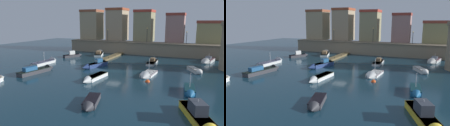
# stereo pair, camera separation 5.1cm
# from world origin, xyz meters

# --- Properties ---
(ground_plane) EXTENTS (114.26, 114.26, 0.00)m
(ground_plane) POSITION_xyz_m (0.00, 0.00, 0.00)
(ground_plane) COLOR #112D3D
(quay_wall) EXTENTS (43.78, 3.82, 3.31)m
(quay_wall) POSITION_xyz_m (0.00, 20.80, 1.67)
(quay_wall) COLOR gray
(quay_wall) RESTS_ON ground
(old_town_backdrop) EXTENTS (41.19, 6.13, 9.60)m
(old_town_backdrop) POSITION_xyz_m (-3.60, 25.16, 7.39)
(old_town_backdrop) COLOR tan
(old_town_backdrop) RESTS_ON ground
(pier_dock) EXTENTS (1.68, 11.82, 0.70)m
(pier_dock) POSITION_xyz_m (-5.85, 13.13, 0.21)
(pier_dock) COLOR brown
(pier_dock) RESTS_ON ground
(quay_lamp_0) EXTENTS (0.32, 0.32, 3.34)m
(quay_lamp_0) POSITION_xyz_m (-10.68, 20.80, 5.54)
(quay_lamp_0) COLOR black
(quay_lamp_0) RESTS_ON quay_wall
(quay_lamp_1) EXTENTS (0.32, 0.32, 3.89)m
(quay_lamp_1) POSITION_xyz_m (0.83, 20.80, 5.86)
(quay_lamp_1) COLOR black
(quay_lamp_1) RESTS_ON quay_wall
(quay_lamp_2) EXTENTS (0.32, 0.32, 3.09)m
(quay_lamp_2) POSITION_xyz_m (10.83, 20.80, 5.39)
(quay_lamp_2) COLOR black
(quay_lamp_2) RESTS_ON quay_wall
(moored_boat_0) EXTENTS (2.46, 7.51, 1.72)m
(moored_boat_0) POSITION_xyz_m (-11.49, -6.69, 0.45)
(moored_boat_0) COLOR #333338
(moored_boat_0) RESTS_ON ground
(moored_boat_1) EXTENTS (4.23, 7.55, 1.84)m
(moored_boat_1) POSITION_xyz_m (-10.66, 15.41, 0.39)
(moored_boat_1) COLOR white
(moored_boat_1) RESTS_ON ground
(moored_boat_2) EXTENTS (2.09, 6.85, 3.15)m
(moored_boat_2) POSITION_xyz_m (-15.63, 0.64, 0.33)
(moored_boat_2) COLOR silver
(moored_boat_2) RESTS_ON ground
(moored_boat_3) EXTENTS (4.03, 7.04, 2.33)m
(moored_boat_3) POSITION_xyz_m (14.90, -15.62, 0.57)
(moored_boat_3) COLOR gold
(moored_boat_3) RESTS_ON ground
(moored_boat_4) EXTENTS (2.15, 5.27, 3.44)m
(moored_boat_4) POSITION_xyz_m (6.67, -1.85, 0.25)
(moored_boat_4) COLOR white
(moored_boat_4) RESTS_ON ground
(moored_boat_5) EXTENTS (1.74, 6.93, 1.66)m
(moored_boat_5) POSITION_xyz_m (5.09, 10.08, 0.33)
(moored_boat_5) COLOR silver
(moored_boat_5) RESTS_ON ground
(moored_boat_6) EXTENTS (1.82, 6.27, 1.33)m
(moored_boat_6) POSITION_xyz_m (-0.38, -7.03, 0.32)
(moored_boat_6) COLOR white
(moored_boat_6) RESTS_ON ground
(moored_boat_7) EXTENTS (2.57, 4.71, 1.30)m
(moored_boat_7) POSITION_xyz_m (4.19, -16.05, 0.35)
(moored_boat_7) COLOR #333338
(moored_boat_7) RESTS_ON ground
(moored_boat_8) EXTENTS (3.05, 6.60, 1.74)m
(moored_boat_8) POSITION_xyz_m (-4.47, 0.99, 0.50)
(moored_boat_8) COLOR navy
(moored_boat_8) RESTS_ON ground
(moored_boat_9) EXTENTS (3.27, 6.96, 2.43)m
(moored_boat_9) POSITION_xyz_m (15.85, 15.00, 0.41)
(moored_boat_9) COLOR silver
(moored_boat_9) RESTS_ON ground
(moored_boat_11) EXTENTS (3.25, 4.83, 1.17)m
(moored_boat_11) POSITION_xyz_m (13.92, 4.38, 0.35)
(moored_boat_11) COLOR silver
(moored_boat_11) RESTS_ON ground
(moored_boat_12) EXTENTS (1.70, 4.74, 2.75)m
(moored_boat_12) POSITION_xyz_m (13.62, -7.81, 0.39)
(moored_boat_12) COLOR #195689
(moored_boat_12) RESTS_ON ground
(moored_boat_13) EXTENTS (3.45, 5.09, 1.82)m
(moored_boat_13) POSITION_xyz_m (-14.97, 9.54, 0.48)
(moored_boat_13) COLOR #333338
(moored_boat_13) RESTS_ON ground
(mooring_buoy_0) EXTENTS (0.72, 0.72, 0.72)m
(mooring_buoy_0) POSITION_xyz_m (7.54, -4.75, 0.00)
(mooring_buoy_0) COLOR #EA4C19
(mooring_buoy_0) RESTS_ON ground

